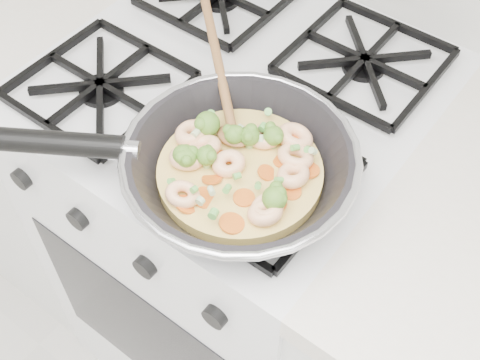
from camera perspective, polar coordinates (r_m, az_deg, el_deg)
The scene contains 2 objects.
stove at distance 1.36m, azimuth -0.36°, elevation -4.74°, with size 0.60×0.60×0.92m.
skillet at distance 0.82m, azimuth -0.38°, elevation 1.39°, with size 0.44×0.42×0.09m.
Camera 1 is at (0.46, 1.11, 1.59)m, focal length 46.85 mm.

